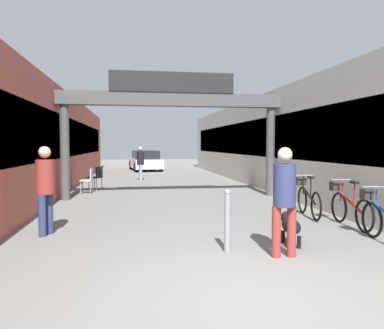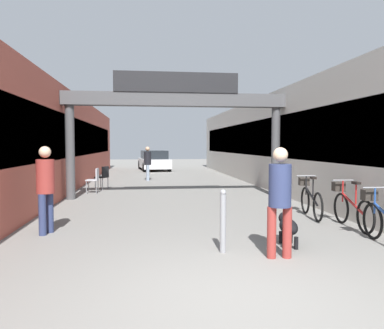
{
  "view_description": "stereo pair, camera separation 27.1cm",
  "coord_description": "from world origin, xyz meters",
  "px_view_note": "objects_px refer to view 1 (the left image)",
  "views": [
    {
      "loc": [
        -1.26,
        -3.99,
        1.73
      ],
      "look_at": [
        0.0,
        3.95,
        1.3
      ],
      "focal_mm": 35.0,
      "sensor_mm": 36.0,
      "label": 1
    },
    {
      "loc": [
        -0.99,
        -4.03,
        1.73
      ],
      "look_at": [
        0.0,
        3.95,
        1.3
      ],
      "focal_mm": 35.0,
      "sensor_mm": 36.0,
      "label": 2
    }
  ],
  "objects_px": {
    "cafe_chair_aluminium_nearer": "(89,178)",
    "parked_car_white": "(145,161)",
    "pedestrian_carrying_crate": "(141,161)",
    "bollard_post_metal": "(227,220)",
    "bicycle_black_third": "(307,198)",
    "pedestrian_with_dog": "(284,195)",
    "pedestrian_companion": "(45,184)",
    "dog_on_leash": "(290,225)",
    "bicycle_red_second": "(348,206)",
    "cafe_chair_black_farther": "(97,176)"
  },
  "relations": [
    {
      "from": "bicycle_red_second",
      "to": "bicycle_black_third",
      "type": "distance_m",
      "value": 1.25
    },
    {
      "from": "pedestrian_companion",
      "to": "bicycle_red_second",
      "type": "xyz_separation_m",
      "value": [
        6.15,
        -0.18,
        -0.54
      ]
    },
    {
      "from": "pedestrian_with_dog",
      "to": "cafe_chair_black_farther",
      "type": "xyz_separation_m",
      "value": [
        -3.64,
        9.26,
        -0.43
      ]
    },
    {
      "from": "bicycle_red_second",
      "to": "cafe_chair_black_farther",
      "type": "bearing_deg",
      "value": 128.38
    },
    {
      "from": "bollard_post_metal",
      "to": "cafe_chair_black_farther",
      "type": "height_order",
      "value": "bollard_post_metal"
    },
    {
      "from": "bicycle_red_second",
      "to": "parked_car_white",
      "type": "distance_m",
      "value": 18.32
    },
    {
      "from": "cafe_chair_aluminium_nearer",
      "to": "bollard_post_metal",
      "type": "bearing_deg",
      "value": -68.58
    },
    {
      "from": "pedestrian_companion",
      "to": "bicycle_black_third",
      "type": "distance_m",
      "value": 5.94
    },
    {
      "from": "bicycle_black_third",
      "to": "cafe_chair_aluminium_nearer",
      "type": "bearing_deg",
      "value": 138.49
    },
    {
      "from": "dog_on_leash",
      "to": "cafe_chair_black_farther",
      "type": "height_order",
      "value": "cafe_chair_black_farther"
    },
    {
      "from": "cafe_chair_aluminium_nearer",
      "to": "pedestrian_carrying_crate",
      "type": "bearing_deg",
      "value": 66.95
    },
    {
      "from": "bicycle_red_second",
      "to": "cafe_chair_black_farther",
      "type": "xyz_separation_m",
      "value": [
        -5.86,
        7.4,
        0.1
      ]
    },
    {
      "from": "dog_on_leash",
      "to": "cafe_chair_aluminium_nearer",
      "type": "height_order",
      "value": "cafe_chair_aluminium_nearer"
    },
    {
      "from": "pedestrian_companion",
      "to": "bicycle_black_third",
      "type": "bearing_deg",
      "value": 10.04
    },
    {
      "from": "pedestrian_with_dog",
      "to": "pedestrian_carrying_crate",
      "type": "xyz_separation_m",
      "value": [
        -1.92,
        12.59,
        -0.04
      ]
    },
    {
      "from": "bollard_post_metal",
      "to": "parked_car_white",
      "type": "bearing_deg",
      "value": 91.98
    },
    {
      "from": "pedestrian_companion",
      "to": "dog_on_leash",
      "type": "relative_size",
      "value": 2.26
    },
    {
      "from": "dog_on_leash",
      "to": "bicycle_red_second",
      "type": "xyz_separation_m",
      "value": [
        1.82,
        1.18,
        0.1
      ]
    },
    {
      "from": "parked_car_white",
      "to": "bicycle_red_second",
      "type": "bearing_deg",
      "value": -78.41
    },
    {
      "from": "cafe_chair_black_farther",
      "to": "bollard_post_metal",
      "type": "bearing_deg",
      "value": -72.17
    },
    {
      "from": "pedestrian_carrying_crate",
      "to": "bicycle_red_second",
      "type": "relative_size",
      "value": 0.96
    },
    {
      "from": "bicycle_black_third",
      "to": "parked_car_white",
      "type": "bearing_deg",
      "value": 101.33
    },
    {
      "from": "bicycle_red_second",
      "to": "parked_car_white",
      "type": "relative_size",
      "value": 0.41
    },
    {
      "from": "cafe_chair_aluminium_nearer",
      "to": "parked_car_white",
      "type": "distance_m",
      "value": 11.92
    },
    {
      "from": "dog_on_leash",
      "to": "bicycle_black_third",
      "type": "bearing_deg",
      "value": 58.03
    },
    {
      "from": "pedestrian_companion",
      "to": "parked_car_white",
      "type": "bearing_deg",
      "value": 82.09
    },
    {
      "from": "pedestrian_with_dog",
      "to": "bollard_post_metal",
      "type": "relative_size",
      "value": 1.66
    },
    {
      "from": "bicycle_black_third",
      "to": "bollard_post_metal",
      "type": "xyz_separation_m",
      "value": [
        -2.68,
        -2.67,
        0.08
      ]
    },
    {
      "from": "bollard_post_metal",
      "to": "cafe_chair_black_farther",
      "type": "bearing_deg",
      "value": 107.83
    },
    {
      "from": "pedestrian_companion",
      "to": "dog_on_leash",
      "type": "bearing_deg",
      "value": -17.42
    },
    {
      "from": "dog_on_leash",
      "to": "bollard_post_metal",
      "type": "xyz_separation_m",
      "value": [
        -1.19,
        -0.28,
        0.18
      ]
    },
    {
      "from": "dog_on_leash",
      "to": "parked_car_white",
      "type": "bearing_deg",
      "value": 95.56
    },
    {
      "from": "dog_on_leash",
      "to": "bicycle_red_second",
      "type": "relative_size",
      "value": 0.44
    },
    {
      "from": "pedestrian_carrying_crate",
      "to": "cafe_chair_aluminium_nearer",
      "type": "height_order",
      "value": "pedestrian_carrying_crate"
    },
    {
      "from": "pedestrian_carrying_crate",
      "to": "pedestrian_companion",
      "type": "bearing_deg",
      "value": -100.77
    },
    {
      "from": "bicycle_black_third",
      "to": "cafe_chair_aluminium_nearer",
      "type": "xyz_separation_m",
      "value": [
        -5.71,
        5.06,
        0.1
      ]
    },
    {
      "from": "pedestrian_carrying_crate",
      "to": "bicycle_red_second",
      "type": "bearing_deg",
      "value": -68.9
    },
    {
      "from": "pedestrian_with_dog",
      "to": "pedestrian_carrying_crate",
      "type": "relative_size",
      "value": 1.04
    },
    {
      "from": "dog_on_leash",
      "to": "bicycle_red_second",
      "type": "height_order",
      "value": "bicycle_red_second"
    },
    {
      "from": "pedestrian_companion",
      "to": "cafe_chair_aluminium_nearer",
      "type": "height_order",
      "value": "pedestrian_companion"
    },
    {
      "from": "bicycle_black_third",
      "to": "pedestrian_carrying_crate",
      "type": "bearing_deg",
      "value": 111.82
    },
    {
      "from": "dog_on_leash",
      "to": "bicycle_red_second",
      "type": "bearing_deg",
      "value": 33.03
    },
    {
      "from": "pedestrian_carrying_crate",
      "to": "parked_car_white",
      "type": "xyz_separation_m",
      "value": [
        0.46,
        7.22,
        -0.28
      ]
    },
    {
      "from": "bicycle_black_third",
      "to": "cafe_chair_black_farther",
      "type": "bearing_deg",
      "value": 131.78
    },
    {
      "from": "pedestrian_companion",
      "to": "bicycle_red_second",
      "type": "relative_size",
      "value": 1.0
    },
    {
      "from": "dog_on_leash",
      "to": "cafe_chair_black_farther",
      "type": "xyz_separation_m",
      "value": [
        -4.04,
        8.58,
        0.21
      ]
    },
    {
      "from": "parked_car_white",
      "to": "pedestrian_with_dog",
      "type": "bearing_deg",
      "value": -85.77
    },
    {
      "from": "bicycle_black_third",
      "to": "bollard_post_metal",
      "type": "distance_m",
      "value": 3.79
    },
    {
      "from": "pedestrian_with_dog",
      "to": "cafe_chair_aluminium_nearer",
      "type": "xyz_separation_m",
      "value": [
        -3.83,
        8.12,
        -0.43
      ]
    },
    {
      "from": "pedestrian_carrying_crate",
      "to": "bicycle_black_third",
      "type": "distance_m",
      "value": 10.27
    }
  ]
}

